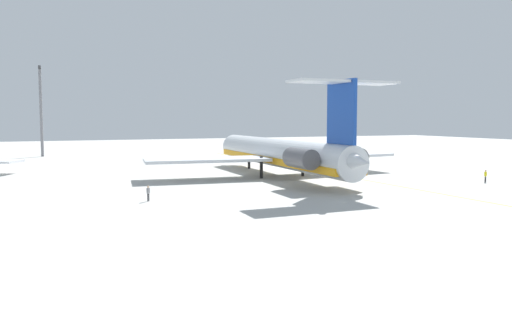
{
  "coord_description": "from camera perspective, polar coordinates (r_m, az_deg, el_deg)",
  "views": [
    {
      "loc": [
        -76.99,
        45.62,
        9.37
      ],
      "look_at": [
        -5.7,
        16.05,
        3.35
      ],
      "focal_mm": 34.01,
      "sensor_mm": 36.0,
      "label": 1
    }
  ],
  "objects": [
    {
      "name": "taxiway_centreline",
      "position": [
        83.85,
        8.61,
        -2.0
      ],
      "size": [
        107.12,
        5.74,
        0.01
      ],
      "primitive_type": "cube",
      "rotation": [
        0.0,
        0.0,
        0.05
      ],
      "color": "gold",
      "rests_on": "ground"
    },
    {
      "name": "safety_cone_nose",
      "position": [
        107.89,
        3.65,
        -0.39
      ],
      "size": [
        0.4,
        0.4,
        0.55
      ],
      "primitive_type": "cone",
      "color": "#EA590F",
      "rests_on": "ground"
    },
    {
      "name": "ground_crew_near_tail",
      "position": [
        56.56,
        -12.56,
        -4.02
      ],
      "size": [
        0.29,
        0.43,
        1.8
      ],
      "rotation": [
        0.0,
        0.0,
        0.4
      ],
      "color": "black",
      "rests_on": "ground"
    },
    {
      "name": "main_jetliner",
      "position": [
        77.74,
        3.11,
        0.41
      ],
      "size": [
        48.85,
        43.55,
        14.27
      ],
      "rotation": [
        0.0,
        0.0,
        -0.0
      ],
      "color": "silver",
      "rests_on": "ground"
    },
    {
      "name": "ground_crew_near_nose",
      "position": [
        79.37,
        25.39,
        -1.92
      ],
      "size": [
        0.29,
        0.46,
        1.82
      ],
      "rotation": [
        0.0,
        0.0,
        3.01
      ],
      "color": "black",
      "rests_on": "ground"
    },
    {
      "name": "light_mast",
      "position": [
        131.33,
        -23.97,
        5.37
      ],
      "size": [
        4.0,
        0.7,
        22.27
      ],
      "color": "slate",
      "rests_on": "ground"
    },
    {
      "name": "ground_crew_portside",
      "position": [
        103.97,
        12.13,
        -0.17
      ],
      "size": [
        0.35,
        0.35,
        1.82
      ],
      "rotation": [
        0.0,
        0.0,
        3.93
      ],
      "color": "black",
      "rests_on": "ground"
    },
    {
      "name": "ground",
      "position": [
        89.98,
        8.08,
        -1.56
      ],
      "size": [
        290.28,
        290.28,
        0.0
      ],
      "primitive_type": "plane",
      "color": "#ADADA8"
    }
  ]
}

